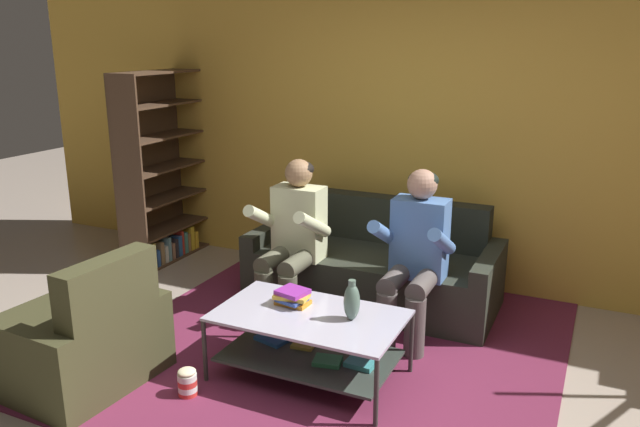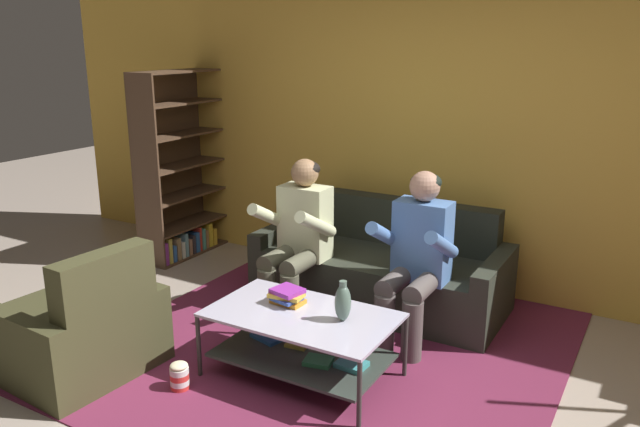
{
  "view_description": "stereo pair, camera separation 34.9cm",
  "coord_description": "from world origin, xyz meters",
  "px_view_note": "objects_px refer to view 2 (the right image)",
  "views": [
    {
      "loc": [
        1.36,
        -2.66,
        2.07
      ],
      "look_at": [
        -0.37,
        1.02,
        0.92
      ],
      "focal_mm": 35.0,
      "sensor_mm": 36.0,
      "label": 1
    },
    {
      "loc": [
        1.66,
        -2.5,
        2.07
      ],
      "look_at": [
        -0.37,
        1.02,
        0.92
      ],
      "focal_mm": 35.0,
      "sensor_mm": 36.0,
      "label": 2
    }
  ],
  "objects_px": {
    "bookshelf": "(181,181)",
    "armchair": "(78,331)",
    "couch": "(382,270)",
    "person_seated_left": "(298,232)",
    "popcorn_tub": "(180,376)",
    "book_stack": "(287,296)",
    "person_seated_right": "(416,253)",
    "coffee_table": "(302,335)",
    "vase": "(343,302)"
  },
  "relations": [
    {
      "from": "bookshelf",
      "to": "armchair",
      "type": "distance_m",
      "value": 2.38
    },
    {
      "from": "couch",
      "to": "person_seated_left",
      "type": "height_order",
      "value": "person_seated_left"
    },
    {
      "from": "armchair",
      "to": "popcorn_tub",
      "type": "bearing_deg",
      "value": 10.4
    },
    {
      "from": "person_seated_left",
      "to": "book_stack",
      "type": "relative_size",
      "value": 5.3
    },
    {
      "from": "bookshelf",
      "to": "popcorn_tub",
      "type": "bearing_deg",
      "value": -48.83
    },
    {
      "from": "bookshelf",
      "to": "popcorn_tub",
      "type": "relative_size",
      "value": 9.82
    },
    {
      "from": "couch",
      "to": "popcorn_tub",
      "type": "relative_size",
      "value": 10.8
    },
    {
      "from": "person_seated_right",
      "to": "coffee_table",
      "type": "distance_m",
      "value": 0.99
    },
    {
      "from": "couch",
      "to": "armchair",
      "type": "height_order",
      "value": "armchair"
    },
    {
      "from": "couch",
      "to": "bookshelf",
      "type": "relative_size",
      "value": 1.1
    },
    {
      "from": "person_seated_left",
      "to": "armchair",
      "type": "relative_size",
      "value": 1.29
    },
    {
      "from": "bookshelf",
      "to": "popcorn_tub",
      "type": "height_order",
      "value": "bookshelf"
    },
    {
      "from": "book_stack",
      "to": "popcorn_tub",
      "type": "height_order",
      "value": "book_stack"
    },
    {
      "from": "person_seated_right",
      "to": "person_seated_left",
      "type": "bearing_deg",
      "value": -179.97
    },
    {
      "from": "vase",
      "to": "book_stack",
      "type": "bearing_deg",
      "value": 174.34
    },
    {
      "from": "couch",
      "to": "popcorn_tub",
      "type": "distance_m",
      "value": 1.9
    },
    {
      "from": "person_seated_right",
      "to": "bookshelf",
      "type": "relative_size",
      "value": 0.68
    },
    {
      "from": "book_stack",
      "to": "person_seated_left",
      "type": "bearing_deg",
      "value": 117.17
    },
    {
      "from": "armchair",
      "to": "book_stack",
      "type": "bearing_deg",
      "value": 32.52
    },
    {
      "from": "popcorn_tub",
      "to": "armchair",
      "type": "bearing_deg",
      "value": -169.6
    },
    {
      "from": "book_stack",
      "to": "armchair",
      "type": "relative_size",
      "value": 0.24
    },
    {
      "from": "book_stack",
      "to": "bookshelf",
      "type": "height_order",
      "value": "bookshelf"
    },
    {
      "from": "couch",
      "to": "vase",
      "type": "bearing_deg",
      "value": -75.77
    },
    {
      "from": "person_seated_right",
      "to": "book_stack",
      "type": "height_order",
      "value": "person_seated_right"
    },
    {
      "from": "book_stack",
      "to": "armchair",
      "type": "bearing_deg",
      "value": -147.48
    },
    {
      "from": "person_seated_left",
      "to": "book_stack",
      "type": "height_order",
      "value": "person_seated_left"
    },
    {
      "from": "book_stack",
      "to": "person_seated_right",
      "type": "bearing_deg",
      "value": 51.98
    },
    {
      "from": "person_seated_left",
      "to": "vase",
      "type": "bearing_deg",
      "value": -44.16
    },
    {
      "from": "coffee_table",
      "to": "person_seated_left",
      "type": "bearing_deg",
      "value": 123.5
    },
    {
      "from": "coffee_table",
      "to": "couch",
      "type": "bearing_deg",
      "value": 92.72
    },
    {
      "from": "armchair",
      "to": "coffee_table",
      "type": "bearing_deg",
      "value": 26.38
    },
    {
      "from": "book_stack",
      "to": "bookshelf",
      "type": "bearing_deg",
      "value": 146.92
    },
    {
      "from": "bookshelf",
      "to": "popcorn_tub",
      "type": "distance_m",
      "value": 2.7
    },
    {
      "from": "couch",
      "to": "vase",
      "type": "xyz_separation_m",
      "value": [
        0.32,
        -1.28,
        0.28
      ]
    },
    {
      "from": "person_seated_left",
      "to": "coffee_table",
      "type": "distance_m",
      "value": 1.04
    },
    {
      "from": "couch",
      "to": "armchair",
      "type": "xyz_separation_m",
      "value": [
        -1.22,
        -1.96,
        -0.0
      ]
    },
    {
      "from": "coffee_table",
      "to": "book_stack",
      "type": "bearing_deg",
      "value": 153.97
    },
    {
      "from": "coffee_table",
      "to": "armchair",
      "type": "height_order",
      "value": "armchair"
    },
    {
      "from": "person_seated_left",
      "to": "vase",
      "type": "distance_m",
      "value": 1.12
    },
    {
      "from": "vase",
      "to": "book_stack",
      "type": "xyz_separation_m",
      "value": [
        -0.42,
        0.04,
        -0.07
      ]
    },
    {
      "from": "person_seated_left",
      "to": "bookshelf",
      "type": "xyz_separation_m",
      "value": [
        -1.75,
        0.65,
        0.07
      ]
    },
    {
      "from": "bookshelf",
      "to": "couch",
      "type": "bearing_deg",
      "value": -3.83
    },
    {
      "from": "vase",
      "to": "bookshelf",
      "type": "relative_size",
      "value": 0.14
    },
    {
      "from": "person_seated_right",
      "to": "coffee_table",
      "type": "relative_size",
      "value": 1.05
    },
    {
      "from": "vase",
      "to": "armchair",
      "type": "height_order",
      "value": "armchair"
    },
    {
      "from": "person_seated_left",
      "to": "person_seated_right",
      "type": "relative_size",
      "value": 0.99
    },
    {
      "from": "couch",
      "to": "book_stack",
      "type": "bearing_deg",
      "value": -94.58
    },
    {
      "from": "person_seated_right",
      "to": "bookshelf",
      "type": "distance_m",
      "value": 2.78
    },
    {
      "from": "person_seated_right",
      "to": "book_stack",
      "type": "xyz_separation_m",
      "value": [
        -0.58,
        -0.74,
        -0.17
      ]
    },
    {
      "from": "coffee_table",
      "to": "vase",
      "type": "relative_size",
      "value": 4.53
    }
  ]
}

